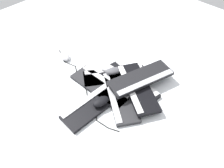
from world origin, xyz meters
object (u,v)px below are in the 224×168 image
at_px(keyboard_2, 115,76).
at_px(keyboard_4, 94,104).
at_px(keyboard_5, 137,87).
at_px(mouse_0, 108,68).
at_px(keyboard_3, 100,86).
at_px(keyboard_0, 120,96).
at_px(mouse_3, 113,71).
at_px(keyboard_6, 141,78).
at_px(mouse_1, 65,56).
at_px(mouse_2, 101,102).
at_px(keyboard_1, 130,81).

bearing_deg(keyboard_2, keyboard_4, -74.01).
distance_m(keyboard_4, keyboard_5, 0.30).
bearing_deg(keyboard_5, mouse_0, -178.47).
bearing_deg(mouse_0, keyboard_3, 93.43).
relative_size(keyboard_0, mouse_3, 4.08).
bearing_deg(keyboard_0, keyboard_6, 80.22).
relative_size(mouse_1, mouse_3, 1.00).
xyz_separation_m(keyboard_3, keyboard_6, (0.18, 0.20, 0.06)).
xyz_separation_m(keyboard_0, keyboard_5, (0.05, 0.11, 0.03)).
height_order(mouse_1, mouse_3, mouse_3).
xyz_separation_m(keyboard_0, keyboard_2, (-0.15, 0.11, 0.00)).
bearing_deg(keyboard_3, mouse_1, 176.62).
bearing_deg(mouse_0, keyboard_2, 162.29).
relative_size(keyboard_5, mouse_1, 4.13).
bearing_deg(mouse_3, keyboard_5, -52.29).
relative_size(keyboard_0, keyboard_2, 1.01).
distance_m(keyboard_2, mouse_2, 0.28).
distance_m(keyboard_0, mouse_2, 0.15).
bearing_deg(keyboard_3, keyboard_0, 11.49).
distance_m(keyboard_0, mouse_0, 0.24).
bearing_deg(keyboard_0, keyboard_5, 67.10).
distance_m(keyboard_0, keyboard_5, 0.13).
bearing_deg(keyboard_6, mouse_3, -162.80).
xyz_separation_m(mouse_1, mouse_2, (0.54, -0.13, 0.03)).
relative_size(keyboard_4, mouse_1, 4.04).
bearing_deg(mouse_3, keyboard_0, -85.86).
bearing_deg(keyboard_0, keyboard_4, -114.23).
bearing_deg(mouse_1, mouse_0, -147.50).
bearing_deg(mouse_1, keyboard_2, -149.61).
xyz_separation_m(keyboard_1, mouse_2, (0.01, -0.28, 0.04)).
bearing_deg(mouse_1, mouse_3, -148.88).
xyz_separation_m(keyboard_3, keyboard_4, (0.08, -0.13, 0.00)).
relative_size(keyboard_0, keyboard_5, 0.99).
bearing_deg(keyboard_6, keyboard_3, -131.96).
xyz_separation_m(keyboard_5, mouse_3, (-0.22, -0.00, 0.01)).
distance_m(keyboard_1, mouse_0, 0.19).
bearing_deg(mouse_2, keyboard_5, 172.79).
relative_size(mouse_0, mouse_1, 1.00).
distance_m(keyboard_2, keyboard_6, 0.20).
distance_m(keyboard_0, mouse_3, 0.21).
xyz_separation_m(keyboard_6, mouse_0, (-0.25, -0.07, -0.02)).
relative_size(keyboard_6, mouse_3, 4.22).
bearing_deg(mouse_3, keyboard_3, -135.83).
xyz_separation_m(keyboard_0, keyboard_3, (-0.15, -0.03, 0.00)).
distance_m(keyboard_5, mouse_0, 0.26).
bearing_deg(keyboard_2, keyboard_1, 17.37).
bearing_deg(mouse_2, keyboard_2, -144.17).
relative_size(mouse_0, mouse_2, 1.00).
bearing_deg(keyboard_2, keyboard_3, -91.43).
bearing_deg(keyboard_4, mouse_3, 110.16).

